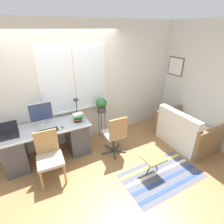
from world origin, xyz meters
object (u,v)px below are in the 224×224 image
at_px(couch_loveseat, 184,132).
at_px(office_chair_swivel, 115,134).
at_px(potted_plant, 101,104).
at_px(folding_stool, 153,159).
at_px(laptop, 9,133).
at_px(mouse, 62,127).
at_px(keyboard, 48,131).
at_px(desk_lamp, 76,103).
at_px(book_stack, 78,117).
at_px(monitor, 41,113).
at_px(desk_chair_wooden, 49,156).
at_px(plant_stand, 102,116).

bearing_deg(couch_loveseat, office_chair_swivel, 74.86).
relative_size(office_chair_swivel, couch_loveseat, 0.74).
bearing_deg(potted_plant, folding_stool, -78.71).
xyz_separation_m(laptop, mouse, (0.92, -0.19, -0.03)).
bearing_deg(keyboard, laptop, 163.75).
distance_m(desk_lamp, office_chair_swivel, 1.05).
bearing_deg(book_stack, laptop, 176.31).
xyz_separation_m(laptop, folding_stool, (2.23, -1.39, -0.46)).
xyz_separation_m(mouse, potted_plant, (1.01, 0.35, 0.15)).
xyz_separation_m(book_stack, potted_plant, (0.65, 0.24, 0.06)).
distance_m(monitor, book_stack, 0.72).
bearing_deg(mouse, laptop, 168.53).
distance_m(couch_loveseat, potted_plant, 2.06).
bearing_deg(office_chair_swivel, couch_loveseat, 167.98).
relative_size(keyboard, potted_plant, 1.19).
bearing_deg(desk_lamp, mouse, -142.06).
distance_m(laptop, office_chair_swivel, 2.00).
xyz_separation_m(mouse, folding_stool, (1.32, -1.21, -0.43)).
distance_m(desk_lamp, couch_loveseat, 2.58).
bearing_deg(keyboard, book_stack, 9.23).
height_order(potted_plant, folding_stool, potted_plant).
bearing_deg(desk_chair_wooden, couch_loveseat, -4.34).
relative_size(monitor, book_stack, 2.09).
xyz_separation_m(keyboard, plant_stand, (1.29, 0.35, -0.15)).
height_order(keyboard, potted_plant, potted_plant).
distance_m(mouse, couch_loveseat, 2.77).
bearing_deg(desk_chair_wooden, mouse, 50.61).
xyz_separation_m(keyboard, mouse, (0.28, 0.00, 0.01)).
bearing_deg(mouse, desk_lamp, 37.94).
bearing_deg(mouse, plant_stand, 19.02).
bearing_deg(desk_chair_wooden, office_chair_swivel, 5.18).
bearing_deg(monitor, couch_loveseat, -20.28).
height_order(plant_stand, potted_plant, potted_plant).
relative_size(monitor, plant_stand, 0.64).
bearing_deg(book_stack, folding_stool, -53.78).
height_order(desk_chair_wooden, potted_plant, potted_plant).
xyz_separation_m(desk_lamp, desk_chair_wooden, (-0.77, -0.71, -0.58)).
relative_size(laptop, mouse, 4.43).
relative_size(plant_stand, folding_stool, 1.92).
bearing_deg(folding_stool, potted_plant, 101.29).
height_order(monitor, couch_loveseat, monitor).
bearing_deg(keyboard, folding_stool, -37.09).
xyz_separation_m(desk_chair_wooden, couch_loveseat, (2.98, -0.39, -0.18)).
relative_size(monitor, folding_stool, 1.23).
xyz_separation_m(monitor, couch_loveseat, (2.93, -1.08, -0.71)).
bearing_deg(mouse, office_chair_swivel, -19.31).
height_order(mouse, potted_plant, potted_plant).
distance_m(keyboard, office_chair_swivel, 1.34).
bearing_deg(couch_loveseat, keyboard, 74.79).
xyz_separation_m(monitor, folding_stool, (1.63, -1.50, -0.67)).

